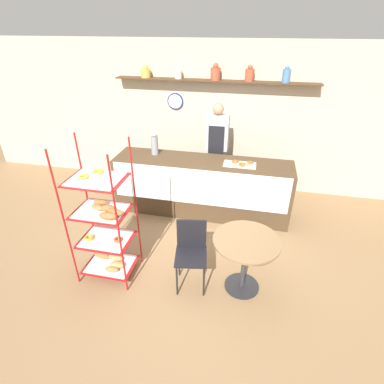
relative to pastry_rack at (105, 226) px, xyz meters
The scene contains 9 objects.
ground_plane 1.28m from the pastry_rack, 30.64° to the left, with size 14.00×14.00×0.00m, color olive.
back_wall 3.05m from the pastry_rack, 72.83° to the left, with size 10.00×0.30×2.70m.
display_counter 1.97m from the pastry_rack, 63.04° to the left, with size 2.94×0.70×0.96m.
pastry_rack is the anchor object (origin of this frame).
person_worker 2.55m from the pastry_rack, 65.94° to the left, with size 0.39×0.23×1.76m.
cafe_table 1.73m from the pastry_rack, ahead, with size 0.79×0.79×0.75m.
cafe_chair 1.09m from the pastry_rack, ahead, with size 0.44×0.44×0.88m.
coffee_carafe 1.90m from the pastry_rack, 88.88° to the left, with size 0.12×0.12×0.36m.
donut_tray_counter 2.30m from the pastry_rack, 48.65° to the left, with size 0.51×0.25×0.05m.
Camera 1 is at (0.79, -3.20, 2.93)m, focal length 28.00 mm.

